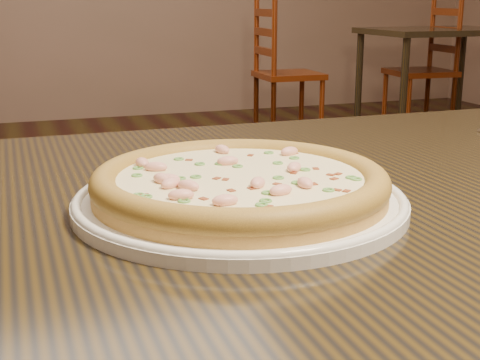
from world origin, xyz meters
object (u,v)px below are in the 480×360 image
object	(u,v)px
chair_c	(281,74)
chair_d	(427,71)
plate	(240,200)
hero_table	(321,264)
pizza	(240,183)
bg_table_right	(438,42)

from	to	relation	value
chair_c	chair_d	size ratio (longest dim) A/B	1.00
plate	chair_c	size ratio (longest dim) A/B	0.36
hero_table	pizza	size ratio (longest dim) A/B	3.93
hero_table	chair_c	xyz separation A→B (m)	(1.50, 3.69, -0.21)
plate	chair_c	world-z (taller)	chair_c
hero_table	bg_table_right	xyz separation A→B (m)	(2.59, 3.43, 0.00)
hero_table	bg_table_right	bearing A→B (deg)	52.93
hero_table	plate	size ratio (longest dim) A/B	3.50
hero_table	chair_c	bearing A→B (deg)	67.88
bg_table_right	chair_c	bearing A→B (deg)	166.18
bg_table_right	pizza	bearing A→B (deg)	-127.93
chair_d	chair_c	bearing A→B (deg)	172.01
chair_c	plate	bearing A→B (deg)	-113.42
pizza	chair_d	size ratio (longest dim) A/B	0.32
chair_d	bg_table_right	bearing A→B (deg)	-93.91
pizza	bg_table_right	xyz separation A→B (m)	(2.71, 3.48, -0.12)
plate	pizza	world-z (taller)	pizza
chair_c	chair_d	bearing A→B (deg)	-7.99
hero_table	bg_table_right	distance (m)	4.29
hero_table	bg_table_right	world-z (taller)	same
plate	pizza	xyz separation A→B (m)	(-0.00, -0.00, 0.02)
hero_table	bg_table_right	size ratio (longest dim) A/B	1.20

